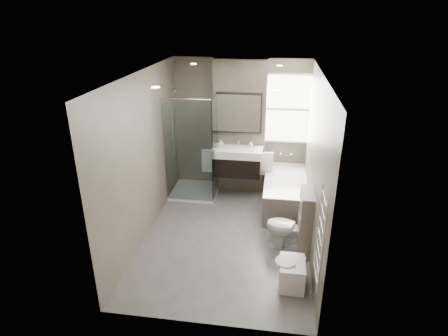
% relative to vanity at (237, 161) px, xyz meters
% --- Properties ---
extents(room, '(2.70, 3.90, 2.70)m').
position_rel_vanity_xyz_m(room, '(0.00, -1.43, 0.56)').
color(room, '#595552').
rests_on(room, ground).
extents(vanity_pier, '(1.00, 0.25, 2.60)m').
position_rel_vanity_xyz_m(vanity_pier, '(0.00, 0.35, 0.56)').
color(vanity_pier, '#5E564A').
rests_on(vanity_pier, ground).
extents(vanity, '(0.95, 0.47, 0.66)m').
position_rel_vanity_xyz_m(vanity, '(0.00, 0.00, 0.00)').
color(vanity, black).
rests_on(vanity, vanity_pier).
extents(mirror_cabinet, '(0.86, 0.08, 0.76)m').
position_rel_vanity_xyz_m(mirror_cabinet, '(0.00, 0.19, 0.89)').
color(mirror_cabinet, black).
rests_on(mirror_cabinet, vanity_pier).
extents(towel_left, '(0.24, 0.06, 0.44)m').
position_rel_vanity_xyz_m(towel_left, '(-0.56, -0.02, -0.02)').
color(towel_left, silver).
rests_on(towel_left, vanity_pier).
extents(towel_right, '(0.24, 0.06, 0.44)m').
position_rel_vanity_xyz_m(towel_right, '(0.56, -0.02, -0.02)').
color(towel_right, silver).
rests_on(towel_right, vanity_pier).
extents(shower_enclosure, '(0.90, 0.90, 2.00)m').
position_rel_vanity_xyz_m(shower_enclosure, '(-0.75, -0.08, -0.25)').
color(shower_enclosure, white).
rests_on(shower_enclosure, ground).
extents(bathtub, '(0.75, 1.60, 0.57)m').
position_rel_vanity_xyz_m(bathtub, '(0.92, -0.33, -0.43)').
color(bathtub, '#5E564A').
rests_on(bathtub, ground).
extents(window, '(0.98, 0.06, 1.33)m').
position_rel_vanity_xyz_m(window, '(0.90, 0.45, 0.93)').
color(window, white).
rests_on(window, room).
extents(toilet, '(0.75, 0.54, 0.69)m').
position_rel_vanity_xyz_m(toilet, '(0.97, -1.63, -0.39)').
color(toilet, white).
rests_on(toilet, ground).
extents(cistern_box, '(0.19, 0.55, 1.00)m').
position_rel_vanity_xyz_m(cistern_box, '(1.21, -1.68, -0.24)').
color(cistern_box, '#5E564A').
rests_on(cistern_box, ground).
extents(bidet, '(0.40, 0.45, 0.48)m').
position_rel_vanity_xyz_m(bidet, '(1.01, -2.49, -0.55)').
color(bidet, white).
rests_on(bidet, ground).
extents(towel_radiator, '(0.03, 0.49, 1.10)m').
position_rel_vanity_xyz_m(towel_radiator, '(1.25, -3.03, 0.38)').
color(towel_radiator, silver).
rests_on(towel_radiator, room).
extents(soap_bottle_a, '(0.07, 0.07, 0.16)m').
position_rel_vanity_xyz_m(soap_bottle_a, '(-0.31, -0.02, 0.34)').
color(soap_bottle_a, white).
rests_on(soap_bottle_a, vanity).
extents(soap_bottle_b, '(0.09, 0.09, 0.12)m').
position_rel_vanity_xyz_m(soap_bottle_b, '(0.24, 0.12, 0.32)').
color(soap_bottle_b, white).
rests_on(soap_bottle_b, vanity).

